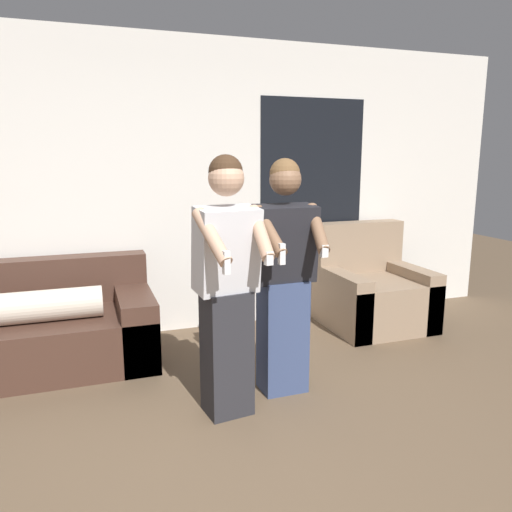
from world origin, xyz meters
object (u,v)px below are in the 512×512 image
Objects in this scene: couch at (40,330)px; armchair at (372,293)px; person_left at (227,286)px; person_right at (284,278)px.

couch is 1.77× the size of armchair.
armchair is 0.60× the size of person_left.
person_right is at bearing -31.80° from couch.
person_left reaches higher than person_right.
person_left is (-1.83, -1.21, 0.53)m from armchair.
person_right is (0.46, 0.18, -0.03)m from person_left.
couch is 1.79m from person_left.
person_left is at bearing -158.15° from person_right.
armchair is at bearing -0.09° from couch.
armchair is at bearing 33.44° from person_left.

